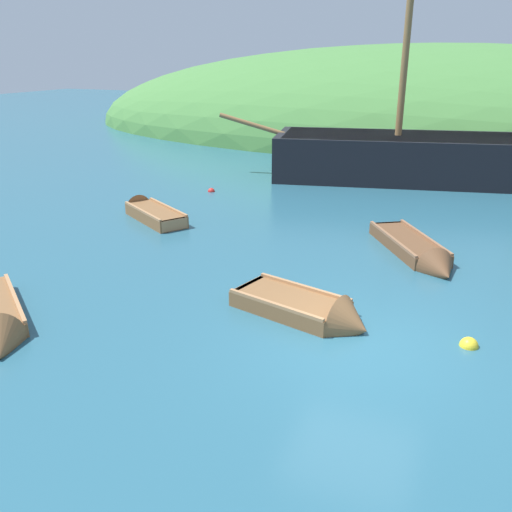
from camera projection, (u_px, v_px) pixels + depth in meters
name	position (u px, v px, depth m)	size (l,w,h in m)	color
ground_plane	(359.00, 347.00, 10.03)	(120.00, 120.00, 0.00)	#285B70
shore_hill	(426.00, 132.00, 37.67)	(51.17, 25.86, 11.57)	#477F3D
sailing_ship	(469.00, 165.00, 22.76)	(18.57, 7.42, 12.47)	black
rowboat_portside	(417.00, 253.00, 14.46)	(2.97, 3.79, 0.99)	brown
rowboat_outer_right	(150.00, 214.00, 17.95)	(3.36, 2.56, 0.93)	brown
rowboat_center	(311.00, 313.00, 11.12)	(3.16, 1.85, 1.13)	brown
buoy_red	(211.00, 192.00, 21.35)	(0.28, 0.28, 0.28)	red
buoy_yellow	(469.00, 346.00, 10.08)	(0.35, 0.35, 0.35)	yellow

